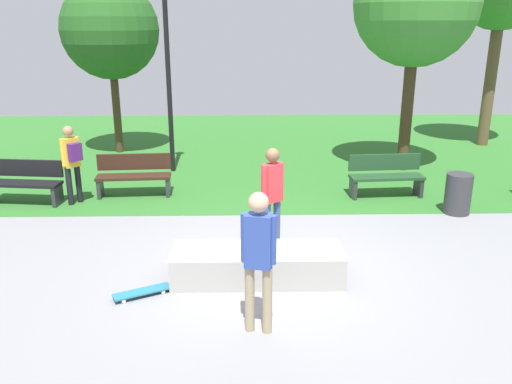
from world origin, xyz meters
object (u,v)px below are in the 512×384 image
lamp_post (168,62)px  trash_bin (458,194)px  skateboard_by_ledge (142,292)px  tree_young_birch (416,5)px  pedestrian_with_backpack (72,158)px  concrete_ledge (257,265)px  skater_watching (272,191)px  park_bench_by_oak (134,174)px  skater_performing_trick (259,252)px  park_bench_near_lamppost (386,175)px  tree_tall_oak (110,30)px  backpack_on_ledge (254,238)px  park_bench_far_left (24,181)px

lamp_post → trash_bin: bearing=-28.1°
lamp_post → skateboard_by_ledge: bearing=-86.5°
tree_young_birch → pedestrian_with_backpack: size_ratio=3.35×
concrete_ledge → skater_watching: (0.27, 1.12, 0.79)m
park_bench_by_oak → skater_performing_trick: bearing=-64.5°
skater_performing_trick → pedestrian_with_backpack: bearing=127.3°
park_bench_near_lamppost → tree_tall_oak: 8.53m
tree_young_birch → pedestrian_with_backpack: bearing=-161.6°
backpack_on_ledge → skater_performing_trick: (0.02, -1.45, 0.44)m
skater_watching → lamp_post: lamp_post is taller
concrete_ledge → trash_bin: 4.93m
pedestrian_with_backpack → tree_young_birch: bearing=18.4°
tree_tall_oak → lamp_post: 2.89m
skater_watching → backpack_on_ledge: bearing=-106.6°
backpack_on_ledge → tree_tall_oak: 9.37m
skater_watching → tree_young_birch: (3.65, 4.95, 3.03)m
park_bench_near_lamppost → pedestrian_with_backpack: (-6.66, -0.37, 0.51)m
park_bench_near_lamppost → pedestrian_with_backpack: size_ratio=0.98×
backpack_on_ledge → trash_bin: size_ratio=0.39×
backpack_on_ledge → park_bench_by_oak: size_ratio=0.20×
tree_tall_oak → pedestrian_with_backpack: tree_tall_oak is taller
concrete_ledge → park_bench_far_left: park_bench_far_left is taller
tree_young_birch → tree_tall_oak: (-7.79, 2.07, -0.62)m
backpack_on_ledge → park_bench_far_left: size_ratio=0.19×
skater_performing_trick → tree_young_birch: 8.95m
tree_tall_oak → skater_performing_trick: bearing=-68.0°
park_bench_far_left → lamp_post: (2.80, 2.45, 2.26)m
backpack_on_ledge → tree_young_birch: bearing=157.3°
skater_performing_trick → tree_tall_oak: bearing=112.0°
skateboard_by_ledge → park_bench_near_lamppost: park_bench_near_lamppost is taller
tree_tall_oak → pedestrian_with_backpack: 5.23m
backpack_on_ledge → skater_watching: skater_watching is taller
concrete_ledge → park_bench_far_left: 6.01m
backpack_on_ledge → lamp_post: size_ratio=0.07×
skater_watching → skateboard_by_ledge: (-1.91, -1.60, -0.96)m
concrete_ledge → lamp_post: size_ratio=0.55×
park_bench_far_left → tree_tall_oak: 5.52m
skateboard_by_ledge → lamp_post: 7.04m
park_bench_by_oak → tree_young_birch: size_ratio=0.29×
park_bench_far_left → park_bench_near_lamppost: bearing=2.3°
concrete_ledge → backpack_on_ledge: 0.41m
park_bench_near_lamppost → trash_bin: (1.17, -1.12, -0.07)m
skater_performing_trick → park_bench_by_oak: (-2.59, 5.43, -0.60)m
skateboard_by_ledge → tree_tall_oak: bearing=104.5°
backpack_on_ledge → tree_young_birch: size_ratio=0.06×
park_bench_far_left → pedestrian_with_backpack: bearing=-3.4°
backpack_on_ledge → skater_performing_trick: skater_performing_trick is taller
park_bench_by_oak → park_bench_far_left: same height
skater_performing_trick → park_bench_far_left: (-4.80, 4.96, -0.60)m
skater_performing_trick → pedestrian_with_backpack: skater_performing_trick is taller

